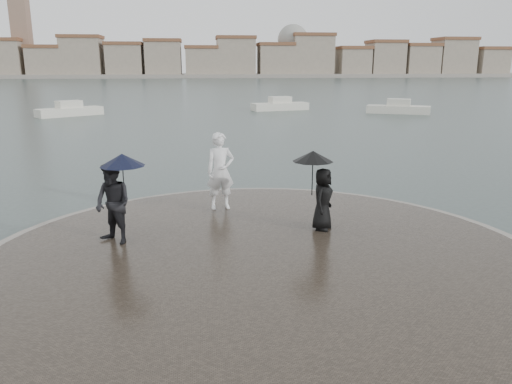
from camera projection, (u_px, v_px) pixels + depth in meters
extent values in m
plane|color=#2B3835|center=(293.00, 369.00, 7.30)|extent=(400.00, 400.00, 0.00)
cylinder|color=gray|center=(263.00, 266.00, 10.63)|extent=(12.50, 12.50, 0.32)
cylinder|color=#2D261E|center=(263.00, 265.00, 10.62)|extent=(11.90, 11.90, 0.36)
imported|color=white|center=(220.00, 171.00, 13.88)|extent=(0.87, 0.65, 2.15)
imported|color=black|center=(113.00, 204.00, 11.19)|extent=(1.14, 1.11, 1.85)
cylinder|color=black|center=(124.00, 184.00, 11.21)|extent=(0.02, 0.02, 0.90)
cone|color=black|center=(122.00, 160.00, 11.07)|extent=(1.01, 1.01, 0.28)
imported|color=black|center=(323.00, 199.00, 12.17)|extent=(0.80, 0.89, 1.54)
cylinder|color=black|center=(312.00, 177.00, 12.10)|extent=(0.02, 0.02, 0.90)
cone|color=black|center=(313.00, 156.00, 11.98)|extent=(1.00, 1.00, 0.26)
cube|color=gray|center=(202.00, 76.00, 164.01)|extent=(260.00, 20.00, 1.20)
cube|color=gray|center=(6.00, 60.00, 153.35)|extent=(11.00, 10.00, 11.00)
cube|color=brown|center=(3.00, 40.00, 151.86)|extent=(11.60, 10.60, 1.00)
cube|color=gray|center=(47.00, 63.00, 154.91)|extent=(10.00, 10.00, 9.00)
cube|color=brown|center=(45.00, 47.00, 153.66)|extent=(10.60, 10.60, 1.00)
cube|color=gray|center=(83.00, 58.00, 155.74)|extent=(12.00, 10.00, 12.00)
cube|color=brown|center=(81.00, 37.00, 154.12)|extent=(12.60, 10.60, 1.00)
cube|color=gray|center=(125.00, 62.00, 157.40)|extent=(11.00, 10.00, 10.00)
cube|color=brown|center=(124.00, 44.00, 156.03)|extent=(11.60, 10.60, 1.00)
cube|color=gray|center=(164.00, 60.00, 158.59)|extent=(11.00, 10.00, 11.00)
cube|color=brown|center=(163.00, 41.00, 157.09)|extent=(11.60, 10.60, 1.00)
cube|color=gray|center=(202.00, 63.00, 160.15)|extent=(10.00, 10.00, 9.00)
cube|color=brown|center=(201.00, 47.00, 158.90)|extent=(10.60, 10.60, 1.00)
cube|color=gray|center=(236.00, 59.00, 160.97)|extent=(12.00, 10.00, 12.00)
cube|color=brown|center=(236.00, 38.00, 159.36)|extent=(12.60, 10.60, 1.00)
cube|color=gray|center=(275.00, 62.00, 162.64)|extent=(11.00, 10.00, 10.00)
cube|color=brown|center=(276.00, 44.00, 161.27)|extent=(11.60, 10.60, 1.00)
cube|color=gray|center=(312.00, 57.00, 163.58)|extent=(13.00, 10.00, 13.00)
cube|color=brown|center=(312.00, 35.00, 161.83)|extent=(13.60, 10.60, 1.00)
cube|color=gray|center=(353.00, 63.00, 165.60)|extent=(10.00, 10.00, 9.00)
cube|color=brown|center=(354.00, 48.00, 164.36)|extent=(10.60, 10.60, 1.00)
cube|color=gray|center=(385.00, 60.00, 166.55)|extent=(11.00, 10.00, 11.00)
cube|color=brown|center=(386.00, 42.00, 165.06)|extent=(11.60, 10.60, 1.00)
cube|color=gray|center=(419.00, 62.00, 167.99)|extent=(11.00, 10.00, 10.00)
cube|color=brown|center=(420.00, 45.00, 166.62)|extent=(11.60, 10.60, 1.00)
cube|color=gray|center=(453.00, 59.00, 169.05)|extent=(12.00, 10.00, 12.00)
cube|color=brown|center=(455.00, 39.00, 167.43)|extent=(12.60, 10.60, 1.00)
cube|color=gray|center=(489.00, 63.00, 170.84)|extent=(10.00, 10.00, 9.00)
cube|color=brown|center=(490.00, 48.00, 169.60)|extent=(10.60, 10.60, 1.00)
cube|color=#846654|center=(21.00, 25.00, 153.21)|extent=(5.00, 5.00, 32.00)
sphere|color=gray|center=(293.00, 40.00, 163.48)|extent=(10.00, 10.00, 10.00)
cube|color=silver|center=(398.00, 111.00, 44.89)|extent=(5.66, 3.79, 0.90)
cube|color=silver|center=(399.00, 104.00, 44.74)|extent=(2.32, 1.94, 0.90)
cube|color=silver|center=(280.00, 108.00, 48.08)|extent=(5.73, 2.93, 0.90)
cube|color=silver|center=(280.00, 101.00, 47.93)|extent=(2.24, 1.66, 0.90)
cube|color=silver|center=(70.00, 113.00, 42.75)|extent=(5.35, 4.60, 0.90)
cube|color=silver|center=(69.00, 106.00, 42.60)|extent=(2.32, 2.17, 0.90)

